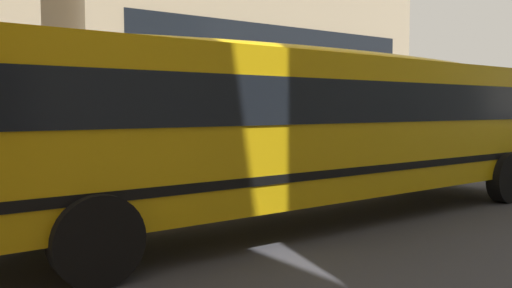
# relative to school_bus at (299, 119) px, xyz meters

# --- Properties ---
(ground_plane) EXTENTS (400.00, 400.00, 0.00)m
(ground_plane) POSITION_rel_school_bus_xyz_m (-2.68, 1.82, -1.82)
(ground_plane) COLOR #38383D
(sidewalk_far) EXTENTS (120.00, 3.00, 0.01)m
(sidewalk_far) POSITION_rel_school_bus_xyz_m (-2.68, 9.79, -1.81)
(sidewalk_far) COLOR gray
(sidewalk_far) RESTS_ON ground_plane
(lane_centreline) EXTENTS (110.00, 0.16, 0.01)m
(lane_centreline) POSITION_rel_school_bus_xyz_m (-2.68, 1.82, -1.82)
(lane_centreline) COLOR silver
(lane_centreline) RESTS_ON ground_plane
(school_bus) EXTENTS (13.74, 3.26, 3.06)m
(school_bus) POSITION_rel_school_bus_xyz_m (0.00, 0.00, 0.00)
(school_bus) COLOR yellow
(school_bus) RESTS_ON ground_plane
(parked_car_maroon_past_driveway) EXTENTS (3.92, 1.92, 1.64)m
(parked_car_maroon_past_driveway) POSITION_rel_school_bus_xyz_m (16.36, 7.16, -0.98)
(parked_car_maroon_past_driveway) COLOR maroon
(parked_car_maroon_past_driveway) RESTS_ON ground_plane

